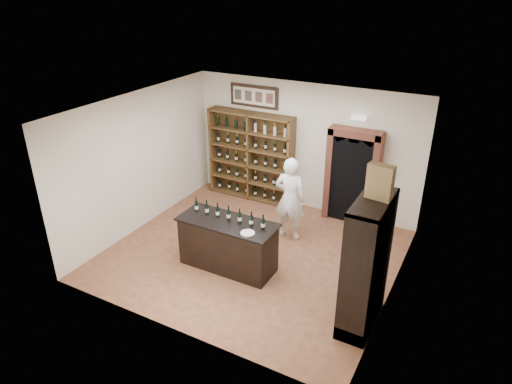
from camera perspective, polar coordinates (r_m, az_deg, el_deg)
floor at (r=9.33m, az=-0.45°, el=-7.74°), size 5.50×5.50×0.00m
ceiling at (r=8.09m, az=-0.52°, el=10.33°), size 5.50×5.50×0.00m
wall_back at (r=10.70m, az=6.01°, el=5.60°), size 5.50×0.04×3.00m
wall_left at (r=10.12m, az=-14.30°, el=3.74°), size 0.04×5.00×3.00m
wall_right at (r=7.80m, az=17.55°, el=-3.42°), size 0.04×5.00×3.00m
wine_shelf at (r=11.22m, az=-0.56°, el=4.53°), size 2.20×0.38×2.20m
framed_picture at (r=10.90m, az=-0.24°, el=11.89°), size 1.25×0.04×0.52m
arched_doorway at (r=10.30m, az=11.96°, el=2.21°), size 1.17×0.35×2.17m
emergency_light at (r=9.97m, az=12.77°, el=9.07°), size 0.30×0.10×0.10m
tasting_counter at (r=8.72m, az=-3.53°, el=-6.57°), size 1.88×0.78×1.00m
counter_bottle_0 at (r=8.81m, az=-7.45°, el=-1.80°), size 0.07×0.07×0.30m
counter_bottle_1 at (r=8.68m, az=-6.16°, el=-2.15°), size 0.07×0.07×0.30m
counter_bottle_2 at (r=8.56m, az=-4.82°, el=-2.51°), size 0.07×0.07×0.30m
counter_bottle_3 at (r=8.45m, az=-3.45°, el=-2.88°), size 0.07×0.07×0.30m
counter_bottle_4 at (r=8.34m, az=-2.04°, el=-3.25°), size 0.07×0.07×0.30m
counter_bottle_5 at (r=8.23m, az=-0.60°, el=-3.64°), size 0.07×0.07×0.30m
counter_bottle_6 at (r=8.14m, az=0.89°, el=-4.03°), size 0.07×0.07×0.30m
side_cabinet at (r=7.47m, az=13.59°, el=-11.06°), size 0.48×1.20×2.20m
shopkeeper at (r=9.50m, az=4.27°, el=-0.85°), size 0.69×0.48×1.82m
plate at (r=8.05m, az=-1.05°, el=-5.16°), size 0.25×0.25×0.02m
wine_crate at (r=6.70m, az=15.24°, el=1.21°), size 0.39×0.20×0.53m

